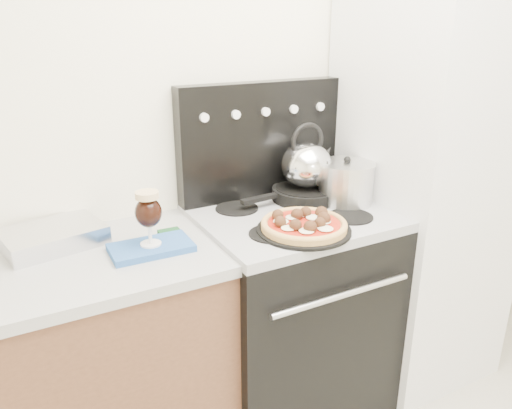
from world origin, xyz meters
TOP-DOWN VIEW (x-y plane):
  - room_shell at (0.00, 0.29)m, footprint 3.52×3.01m
  - base_cabinet at (-1.02, 1.20)m, footprint 1.45×0.60m
  - stove_body at (0.08, 1.18)m, footprint 0.76×0.65m
  - cooktop at (0.08, 1.18)m, footprint 0.76×0.65m
  - backguard at (0.08, 1.45)m, footprint 0.76×0.08m
  - fridge at (0.78, 1.15)m, footprint 0.64×0.68m
  - foil_sheet at (-0.82, 1.36)m, footprint 0.38×0.31m
  - oven_mitt at (-0.53, 1.14)m, footprint 0.29×0.17m
  - beer_glass at (-0.53, 1.14)m, footprint 0.11×0.11m
  - pizza_pan at (0.02, 0.99)m, footprint 0.37×0.37m
  - pizza at (0.02, 0.99)m, footprint 0.37×0.37m
  - skillet at (0.22, 1.29)m, footprint 0.32×0.32m
  - tea_kettle at (0.22, 1.29)m, footprint 0.28×0.28m
  - stock_pot at (0.35, 1.18)m, footprint 0.28×0.28m

SIDE VIEW (x-z plane):
  - base_cabinet at x=-1.02m, z-range 0.00..0.86m
  - stove_body at x=0.08m, z-range 0.00..0.88m
  - cooktop at x=0.08m, z-range 0.88..0.92m
  - oven_mitt at x=-0.53m, z-range 0.90..0.92m
  - pizza_pan at x=0.02m, z-range 0.92..0.93m
  - foil_sheet at x=-0.82m, z-range 0.90..0.97m
  - skillet at x=0.22m, z-range 0.92..0.97m
  - fridge at x=0.78m, z-range 0.00..1.90m
  - pizza at x=0.02m, z-range 0.93..0.98m
  - stock_pot at x=0.35m, z-range 0.92..1.09m
  - beer_glass at x=-0.53m, z-range 0.92..1.12m
  - tea_kettle at x=0.22m, z-range 0.97..1.21m
  - backguard at x=0.08m, z-range 0.92..1.42m
  - room_shell at x=0.00m, z-range -0.01..2.51m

